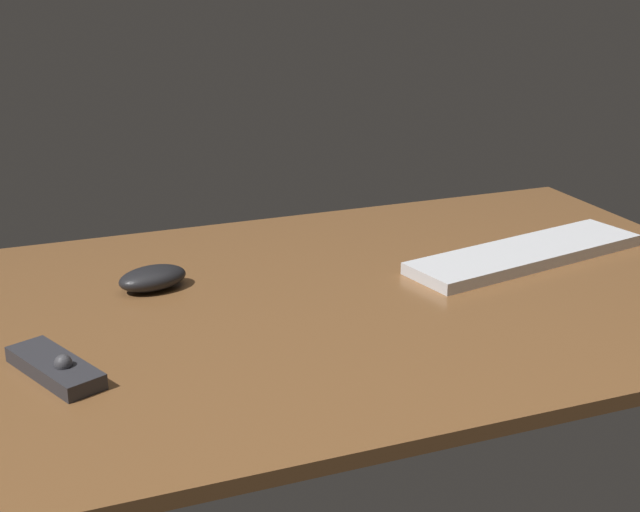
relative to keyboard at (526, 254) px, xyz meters
The scene contains 4 objects.
desk 38.84cm from the keyboard, behind, with size 140.00×84.00×2.00cm, color brown.
keyboard is the anchor object (origin of this frame).
computer_mouse 62.39cm from the keyboard, behind, with size 10.87×6.66×3.61cm, color black.
media_remote 80.43cm from the keyboard, 169.03° to the right, with size 11.07×16.70×3.55cm.
Camera 1 is at (-46.95, -118.53, 53.75)cm, focal length 50.95 mm.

